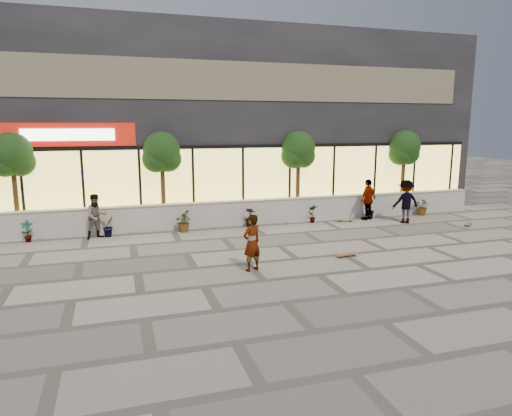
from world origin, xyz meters
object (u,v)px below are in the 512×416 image
object	(u,v)px
skater_left	(97,216)
skater_right_near	(368,200)
skateboard_center	(347,255)
tree_west	(12,157)
skater_center	(252,243)
tree_east	(404,150)
tree_mideast	(298,152)
skateboard_right_far	(468,224)
skateboard_right_near	(345,220)
skater_right_far	(406,202)
tree_midwest	(162,154)

from	to	relation	value
skater_left	skater_right_near	distance (m)	11.40
skater_right_near	skateboard_center	bearing A→B (deg)	26.78
skater_left	skateboard_center	size ratio (longest dim) A/B	2.05
tree_west	skater_center	world-z (taller)	tree_west
tree_west	skater_left	world-z (taller)	tree_west
tree_east	skater_center	xyz separation A→B (m)	(-9.69, -6.76, -2.15)
skater_right_near	tree_mideast	bearing A→B (deg)	-53.11
tree_east	skateboard_right_far	size ratio (longest dim) A/B	5.44
skater_left	skateboard_center	distance (m)	9.19
tree_east	skateboard_right_near	bearing A→B (deg)	-158.79
tree_east	skater_right_near	world-z (taller)	tree_east
skater_right_far	skateboard_center	bearing A→B (deg)	44.34
skater_right_near	skateboard_right_far	size ratio (longest dim) A/B	2.53
skateboard_center	skateboard_right_near	distance (m)	5.46
tree_midwest	skater_right_far	size ratio (longest dim) A/B	2.11
skateboard_right_near	skateboard_right_far	size ratio (longest dim) A/B	1.15
skater_left	skater_right_near	xyz separation A→B (m)	(11.40, 0.00, 0.07)
tree_west	skater_right_far	distance (m)	15.82
tree_mideast	tree_east	bearing A→B (deg)	0.00
skater_right_far	skateboard_right_far	world-z (taller)	skater_right_far
tree_west	skateboard_right_near	bearing A→B (deg)	-6.51
skater_right_near	skater_right_far	xyz separation A→B (m)	(1.20, -1.03, 0.02)
skater_left	skateboard_right_far	bearing A→B (deg)	-28.79
tree_midwest	tree_mideast	distance (m)	6.00
tree_midwest	skater_center	world-z (taller)	tree_midwest
skater_right_far	skateboard_center	world-z (taller)	skater_right_far
tree_midwest	skater_center	bearing A→B (deg)	-75.05
tree_west	skater_right_near	size ratio (longest dim) A/B	2.15
skater_right_near	skateboard_center	size ratio (longest dim) A/B	2.24
tree_east	skater_right_near	distance (m)	3.69
tree_mideast	skater_right_far	world-z (taller)	tree_mideast
tree_midwest	tree_east	bearing A→B (deg)	0.00
tree_west	skateboard_right_far	bearing A→B (deg)	-11.78
tree_west	skateboard_center	xyz separation A→B (m)	(10.61, -6.35, -2.91)
tree_west	skater_right_far	size ratio (longest dim) A/B	2.11
tree_midwest	skater_right_far	world-z (taller)	tree_midwest
tree_midwest	skater_left	world-z (taller)	tree_midwest
skater_center	skateboard_center	world-z (taller)	skater_center
tree_west	skater_center	bearing A→B (deg)	-42.78
tree_west	skateboard_right_far	distance (m)	18.36
skateboard_right_near	skateboard_right_far	world-z (taller)	skateboard_right_near
tree_mideast	skater_right_far	distance (m)	5.11
tree_mideast	skater_center	bearing A→B (deg)	-121.82
tree_mideast	skateboard_right_near	xyz separation A→B (m)	(1.63, -1.50, -2.90)
tree_midwest	tree_mideast	bearing A→B (deg)	0.00
tree_east	skateboard_right_near	size ratio (longest dim) A/B	4.71
tree_west	tree_east	xyz separation A→B (m)	(17.00, 0.00, 0.00)
skateboard_right_near	tree_west	bearing A→B (deg)	-173.08
tree_west	skateboard_right_far	xyz separation A→B (m)	(17.74, -3.70, -2.91)
tree_east	skateboard_right_far	bearing A→B (deg)	-78.65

